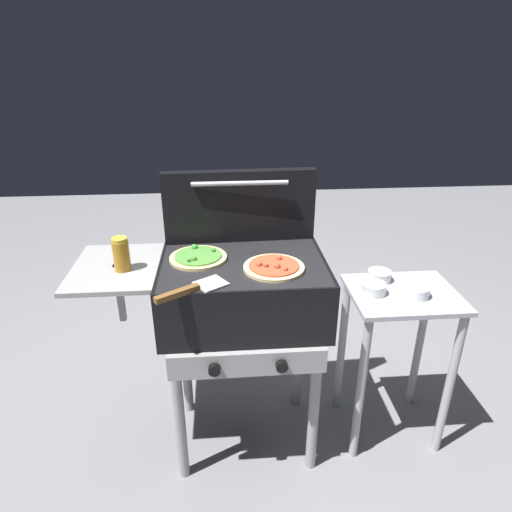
{
  "coord_description": "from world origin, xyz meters",
  "views": [
    {
      "loc": [
        -0.07,
        -1.54,
        1.63
      ],
      "look_at": [
        0.05,
        0.0,
        0.92
      ],
      "focal_mm": 31.08,
      "sensor_mm": 36.0,
      "label": 1
    }
  ],
  "objects": [
    {
      "name": "topping_bowl_far",
      "position": [
        0.53,
        0.0,
        0.76
      ],
      "size": [
        0.1,
        0.1,
        0.04
      ],
      "color": "silver",
      "rests_on": "prep_table"
    },
    {
      "name": "prep_table",
      "position": [
        0.66,
        0.0,
        0.53
      ],
      "size": [
        0.44,
        0.36,
        0.73
      ],
      "color": "#B2B2B7",
      "rests_on": "ground_plane"
    },
    {
      "name": "spatula",
      "position": [
        -0.18,
        -0.22,
        0.91
      ],
      "size": [
        0.25,
        0.19,
        0.02
      ],
      "color": "#B7BABF",
      "rests_on": "grill"
    },
    {
      "name": "pizza_pepperoni",
      "position": [
        0.11,
        -0.08,
        0.91
      ],
      "size": [
        0.23,
        0.23,
        0.03
      ],
      "color": "beige",
      "rests_on": "grill"
    },
    {
      "name": "grill",
      "position": [
        -0.01,
        -0.0,
        0.76
      ],
      "size": [
        0.96,
        0.53,
        0.9
      ],
      "color": "black",
      "rests_on": "ground_plane"
    },
    {
      "name": "topping_bowl_middle",
      "position": [
        0.59,
        0.11,
        0.76
      ],
      "size": [
        0.1,
        0.1,
        0.04
      ],
      "color": "silver",
      "rests_on": "prep_table"
    },
    {
      "name": "ground_plane",
      "position": [
        0.0,
        0.0,
        0.0
      ],
      "size": [
        8.0,
        8.0,
        0.0
      ],
      "primitive_type": "plane",
      "color": "gray"
    },
    {
      "name": "sauce_jar",
      "position": [
        -0.44,
        -0.04,
        0.96
      ],
      "size": [
        0.06,
        0.06,
        0.13
      ],
      "color": "#B77A1E",
      "rests_on": "grill"
    },
    {
      "name": "pizza_veggie",
      "position": [
        -0.17,
        0.03,
        0.91
      ],
      "size": [
        0.22,
        0.22,
        0.03
      ],
      "color": "#E0C17F",
      "rests_on": "grill"
    },
    {
      "name": "topping_bowl_near",
      "position": [
        0.7,
        -0.04,
        0.76
      ],
      "size": [
        0.1,
        0.1,
        0.04
      ],
      "color": "silver",
      "rests_on": "prep_table"
    },
    {
      "name": "grill_lid_open",
      "position": [
        0.0,
        0.21,
        1.05
      ],
      "size": [
        0.63,
        0.09,
        0.3
      ],
      "color": "black",
      "rests_on": "grill"
    }
  ]
}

